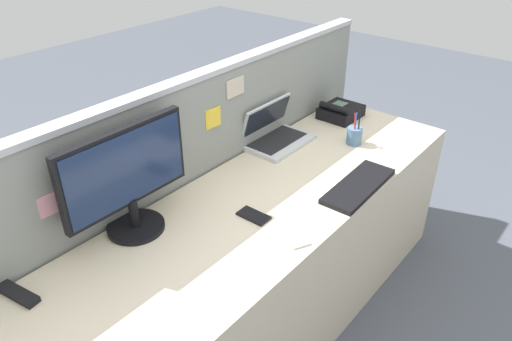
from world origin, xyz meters
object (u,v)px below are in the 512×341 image
object	(u,v)px
laptop	(273,133)
cell_phone_black_slab	(254,216)
desk_phone	(340,111)
keyboard_main	(359,186)
tv_remote	(17,293)
cell_phone_white_slab	(292,235)
pen_cup	(354,135)
desktop_monitor	(127,176)

from	to	relation	value
laptop	cell_phone_black_slab	size ratio (longest dim) A/B	2.66
desk_phone	cell_phone_black_slab	distance (m)	1.05
keyboard_main	tv_remote	size ratio (longest dim) A/B	2.44
keyboard_main	cell_phone_white_slab	distance (m)	0.45
keyboard_main	tv_remote	bearing A→B (deg)	155.56
keyboard_main	tv_remote	distance (m)	1.35
cell_phone_black_slab	tv_remote	xyz separation A→B (m)	(-0.80, 0.31, 0.01)
keyboard_main	cell_phone_black_slab	xyz separation A→B (m)	(-0.44, 0.21, -0.01)
laptop	cell_phone_white_slab	xyz separation A→B (m)	(-0.55, -0.52, -0.05)
laptop	keyboard_main	world-z (taller)	laptop
pen_cup	cell_phone_black_slab	size ratio (longest dim) A/B	1.39
pen_cup	cell_phone_black_slab	bearing A→B (deg)	-179.40
laptop	tv_remote	distance (m)	1.35
pen_cup	keyboard_main	bearing A→B (deg)	-147.53
cell_phone_black_slab	pen_cup	bearing A→B (deg)	-0.49
desktop_monitor	cell_phone_white_slab	distance (m)	0.64
laptop	tv_remote	bearing A→B (deg)	-179.09
desk_phone	tv_remote	bearing A→B (deg)	177.42
laptop	desk_phone	xyz separation A→B (m)	(0.47, -0.10, -0.02)
desktop_monitor	desk_phone	world-z (taller)	desktop_monitor
pen_cup	tv_remote	bearing A→B (deg)	169.36
laptop	desk_phone	world-z (taller)	laptop
desk_phone	desktop_monitor	bearing A→B (deg)	176.77
desktop_monitor	desk_phone	bearing A→B (deg)	-3.23
desktop_monitor	pen_cup	world-z (taller)	desktop_monitor
keyboard_main	cell_phone_black_slab	distance (m)	0.49
laptop	tv_remote	world-z (taller)	laptop
keyboard_main	desktop_monitor	bearing A→B (deg)	144.92
desk_phone	cell_phone_black_slab	bearing A→B (deg)	-167.56
desk_phone	cell_phone_white_slab	size ratio (longest dim) A/B	1.47
laptop	pen_cup	world-z (taller)	laptop
laptop	desktop_monitor	bearing A→B (deg)	-178.29
laptop	desk_phone	distance (m)	0.48
pen_cup	cell_phone_white_slab	world-z (taller)	pen_cup
cell_phone_black_slab	tv_remote	bearing A→B (deg)	157.84
desktop_monitor	keyboard_main	xyz separation A→B (m)	(0.78, -0.52, -0.22)
cell_phone_black_slab	cell_phone_white_slab	xyz separation A→B (m)	(0.00, -0.19, 0.00)
pen_cup	cell_phone_white_slab	size ratio (longest dim) A/B	1.20
laptop	cell_phone_white_slab	distance (m)	0.76
desktop_monitor	laptop	world-z (taller)	desktop_monitor
desk_phone	pen_cup	bearing A→B (deg)	-136.51
pen_cup	tv_remote	distance (m)	1.62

